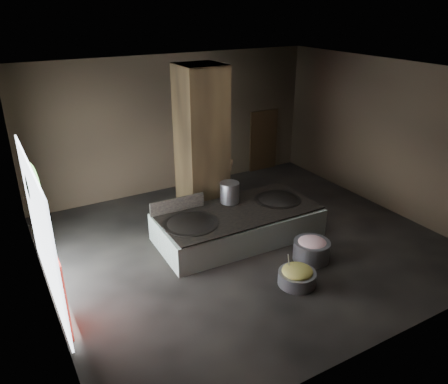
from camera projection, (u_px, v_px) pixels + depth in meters
floor at (245, 244)px, 11.86m from camera, size 10.00×9.00×0.10m
ceiling at (249, 70)px, 10.00m from camera, size 10.00×9.00×0.10m
back_wall at (174, 124)px, 14.55m from camera, size 10.00×0.10×4.50m
front_wall at (392, 246)px, 7.31m from camera, size 10.00×0.10×4.50m
left_wall at (32, 208)px, 8.64m from camera, size 0.10×9.00×4.50m
right_wall at (387, 136)px, 13.22m from camera, size 0.10×9.00×4.50m
pillar at (202, 146)px, 12.30m from camera, size 1.20×1.20×4.50m
hearth_platform at (238, 225)px, 11.96m from camera, size 4.47×2.23×0.77m
platform_cap at (238, 211)px, 11.78m from camera, size 4.31×2.07×0.03m
wok_left at (191, 226)px, 11.11m from camera, size 1.39×1.39×0.38m
wok_left_rim at (191, 224)px, 11.08m from camera, size 1.42×1.42×0.05m
wok_right at (278, 202)px, 12.46m from camera, size 1.29×1.29×0.36m
wok_right_rim at (278, 199)px, 12.43m from camera, size 1.32×1.32×0.05m
stock_pot at (230, 192)px, 12.12m from camera, size 0.54×0.54×0.57m
splash_guard at (177, 204)px, 11.63m from camera, size 1.53×0.10×0.38m
cook at (227, 183)px, 13.61m from camera, size 0.69×0.66×1.60m
veg_basin at (297, 278)px, 10.05m from camera, size 1.15×1.15×0.32m
veg_fill at (297, 271)px, 9.97m from camera, size 0.72×0.72×0.22m
ladle at (289, 262)px, 9.94m from camera, size 0.28×0.25×0.62m
meat_basin at (311, 250)px, 10.98m from camera, size 1.17×1.17×0.50m
meat_fill at (312, 244)px, 10.90m from camera, size 0.76×0.76×0.29m
doorway_near at (207, 151)px, 15.47m from camera, size 1.18×0.08×2.38m
doorway_near_glow at (203, 151)px, 15.64m from camera, size 0.85×0.04×2.01m
doorway_far at (263, 142)px, 16.56m from camera, size 1.18×0.08×2.38m
doorway_far_glow at (262, 141)px, 16.79m from camera, size 0.89×0.04×2.10m
left_opening at (41, 231)px, 9.11m from camera, size 0.04×4.20×3.10m
pavilion_sliver at (62, 293)px, 8.41m from camera, size 0.05×0.90×1.70m
tree_silhouette at (33, 186)px, 9.79m from camera, size 0.28×1.10×1.10m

